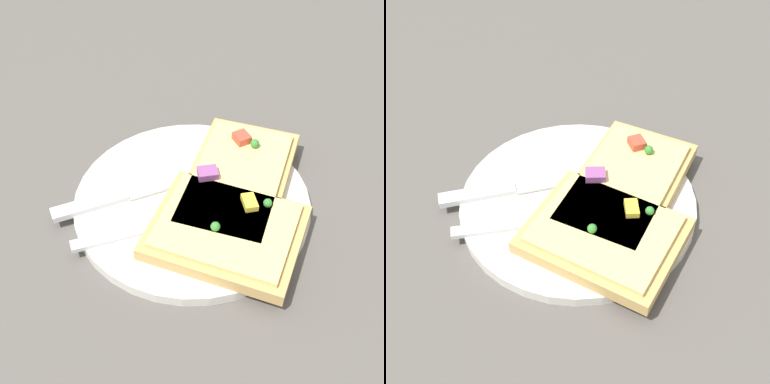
% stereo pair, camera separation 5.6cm
% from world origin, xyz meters
% --- Properties ---
extents(ground_plane, '(4.00, 4.00, 0.00)m').
position_xyz_m(ground_plane, '(0.00, 0.00, 0.00)').
color(ground_plane, '#56514C').
extents(plate, '(0.25, 0.25, 0.01)m').
position_xyz_m(plate, '(0.00, 0.00, 0.01)').
color(plate, silver).
rests_on(plate, ground).
extents(fork, '(0.21, 0.10, 0.01)m').
position_xyz_m(fork, '(-0.02, -0.02, 0.01)').
color(fork, silver).
rests_on(fork, plate).
extents(knife, '(0.21, 0.08, 0.01)m').
position_xyz_m(knife, '(-0.04, 0.05, 0.01)').
color(knife, silver).
rests_on(knife, plate).
extents(pizza_slice_main, '(0.21, 0.18, 0.03)m').
position_xyz_m(pizza_slice_main, '(0.05, -0.02, 0.02)').
color(pizza_slice_main, tan).
rests_on(pizza_slice_main, plate).
extents(pizza_slice_corner, '(0.17, 0.18, 0.03)m').
position_xyz_m(pizza_slice_corner, '(-0.01, -0.06, 0.02)').
color(pizza_slice_corner, tan).
rests_on(pizza_slice_corner, plate).
extents(crumb_scatter, '(0.09, 0.11, 0.01)m').
position_xyz_m(crumb_scatter, '(0.02, -0.03, 0.02)').
color(crumb_scatter, tan).
rests_on(crumb_scatter, plate).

